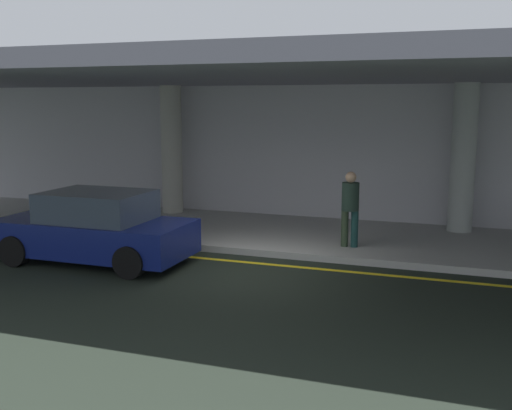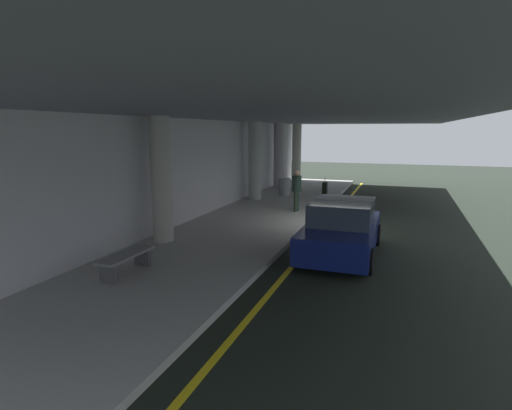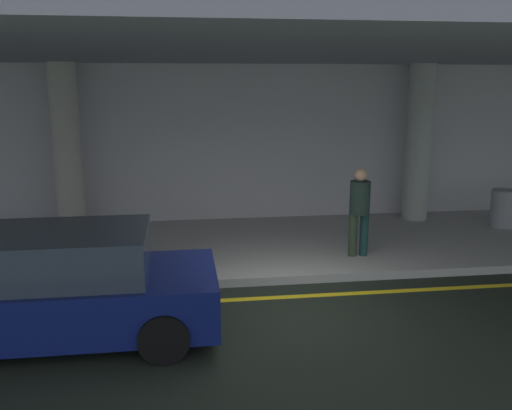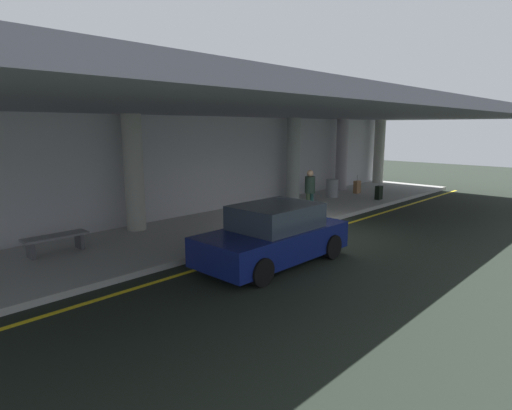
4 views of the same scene
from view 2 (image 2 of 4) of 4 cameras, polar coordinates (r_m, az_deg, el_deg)
ground_plane at (r=14.88m, az=11.30°, el=-3.11°), size 60.00×60.00×0.00m
sidewalk at (r=15.59m, az=-0.02°, el=-2.01°), size 26.00×4.20×0.15m
lane_stripe_yellow at (r=14.94m, az=9.56°, el=-2.98°), size 26.00×0.14×0.01m
support_column_far_left at (r=12.37m, az=-12.95°, el=3.43°), size 0.60×0.60×3.65m
support_column_left_mid at (r=19.56m, az=-0.18°, el=6.12°), size 0.60×0.60×3.65m
support_column_center at (r=23.35m, az=3.19°, el=6.79°), size 0.60×0.60×3.65m
support_column_right_mid at (r=27.20m, az=5.62°, el=7.25°), size 0.60×0.60×3.65m
ceiling_overhang at (r=15.08m, az=1.81°, el=12.39°), size 28.00×13.20×0.30m
terminal_back_wall at (r=16.20m, az=-7.56°, el=4.90°), size 26.00×0.30×3.80m
car_navy at (r=11.58m, az=11.73°, el=-3.33°), size 4.10×1.92×1.50m
traveler_with_luggage at (r=16.71m, az=5.63°, el=2.39°), size 0.38×0.38×1.68m
suitcase_upright_primary at (r=21.50m, az=9.48°, el=2.30°), size 0.36×0.22×0.90m
suitcase_upright_secondary at (r=22.75m, az=5.78°, el=2.83°), size 0.36×0.22×0.90m
bench_metal at (r=9.95m, az=-17.52°, el=-7.13°), size 1.60×0.50×0.48m
trash_bin_steel at (r=20.99m, az=3.96°, el=2.54°), size 0.56×0.56×0.85m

